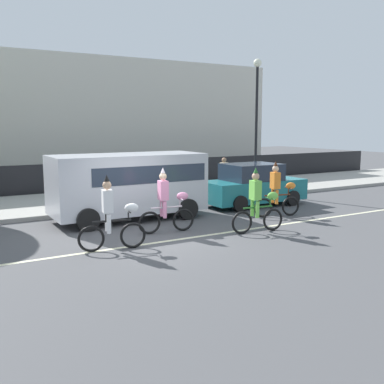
{
  "coord_description": "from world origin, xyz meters",
  "views": [
    {
      "loc": [
        -5.09,
        -11.1,
        3.13
      ],
      "look_at": [
        2.06,
        1.2,
        1.0
      ],
      "focal_mm": 42.0,
      "sensor_mm": 36.0,
      "label": 1
    }
  ],
  "objects_px": {
    "parked_van_silver": "(130,181)",
    "street_lamp_post": "(257,105)",
    "parade_cyclist_zebra": "(112,217)",
    "parade_cyclist_lime": "(258,204)",
    "parade_cyclist_orange": "(278,192)",
    "pedestrian_onlooker": "(224,175)",
    "parked_car_teal": "(253,186)",
    "parade_cyclist_pink": "(167,204)"
  },
  "relations": [
    {
      "from": "parked_van_silver",
      "to": "street_lamp_post",
      "type": "xyz_separation_m",
      "value": [
        7.07,
        2.34,
        2.71
      ]
    },
    {
      "from": "street_lamp_post",
      "to": "parade_cyclist_zebra",
      "type": "bearing_deg",
      "value": -147.73
    },
    {
      "from": "parade_cyclist_lime",
      "to": "parade_cyclist_orange",
      "type": "xyz_separation_m",
      "value": [
        2.01,
        1.47,
        0.0
      ]
    },
    {
      "from": "parked_van_silver",
      "to": "parade_cyclist_zebra",
      "type": "bearing_deg",
      "value": -119.26
    },
    {
      "from": "pedestrian_onlooker",
      "to": "parade_cyclist_orange",
      "type": "bearing_deg",
      "value": -97.05
    },
    {
      "from": "parked_car_teal",
      "to": "parade_cyclist_lime",
      "type": "bearing_deg",
      "value": -125.75
    },
    {
      "from": "parade_cyclist_pink",
      "to": "parked_car_teal",
      "type": "distance_m",
      "value": 5.5
    },
    {
      "from": "parade_cyclist_zebra",
      "to": "parked_car_teal",
      "type": "xyz_separation_m",
      "value": [
        7.0,
        3.34,
        -0.06
      ]
    },
    {
      "from": "parade_cyclist_orange",
      "to": "street_lamp_post",
      "type": "distance_m",
      "value": 6.04
    },
    {
      "from": "parade_cyclist_orange",
      "to": "street_lamp_post",
      "type": "height_order",
      "value": "street_lamp_post"
    },
    {
      "from": "parade_cyclist_orange",
      "to": "parked_car_teal",
      "type": "xyz_separation_m",
      "value": [
        0.63,
        2.2,
        -0.06
      ]
    },
    {
      "from": "parade_cyclist_pink",
      "to": "parade_cyclist_orange",
      "type": "xyz_separation_m",
      "value": [
        4.34,
        0.15,
        0.0
      ]
    },
    {
      "from": "parked_van_silver",
      "to": "parade_cyclist_lime",
      "type": "bearing_deg",
      "value": -55.17
    },
    {
      "from": "parade_cyclist_zebra",
      "to": "street_lamp_post",
      "type": "xyz_separation_m",
      "value": [
        8.91,
        5.63,
        3.15
      ]
    },
    {
      "from": "parked_car_teal",
      "to": "pedestrian_onlooker",
      "type": "xyz_separation_m",
      "value": [
        -0.13,
        1.81,
        0.23
      ]
    },
    {
      "from": "parade_cyclist_lime",
      "to": "parked_van_silver",
      "type": "height_order",
      "value": "parked_van_silver"
    },
    {
      "from": "street_lamp_post",
      "to": "parade_cyclist_pink",
      "type": "bearing_deg",
      "value": -146.01
    },
    {
      "from": "parade_cyclist_zebra",
      "to": "parked_car_teal",
      "type": "relative_size",
      "value": 0.47
    },
    {
      "from": "parade_cyclist_pink",
      "to": "pedestrian_onlooker",
      "type": "distance_m",
      "value": 6.38
    },
    {
      "from": "parked_car_teal",
      "to": "street_lamp_post",
      "type": "distance_m",
      "value": 4.38
    },
    {
      "from": "parade_cyclist_pink",
      "to": "parade_cyclist_orange",
      "type": "distance_m",
      "value": 4.34
    },
    {
      "from": "parade_cyclist_pink",
      "to": "pedestrian_onlooker",
      "type": "relative_size",
      "value": 1.19
    },
    {
      "from": "parked_car_teal",
      "to": "parked_van_silver",
      "type": "bearing_deg",
      "value": -179.44
    },
    {
      "from": "parked_car_teal",
      "to": "street_lamp_post",
      "type": "relative_size",
      "value": 0.7
    },
    {
      "from": "street_lamp_post",
      "to": "pedestrian_onlooker",
      "type": "bearing_deg",
      "value": -166.91
    },
    {
      "from": "parade_cyclist_orange",
      "to": "parade_cyclist_lime",
      "type": "bearing_deg",
      "value": -143.87
    },
    {
      "from": "pedestrian_onlooker",
      "to": "parade_cyclist_zebra",
      "type": "bearing_deg",
      "value": -143.11
    },
    {
      "from": "parade_cyclist_pink",
      "to": "parked_van_silver",
      "type": "xyz_separation_m",
      "value": [
        -0.19,
        2.3,
        0.44
      ]
    },
    {
      "from": "parade_cyclist_zebra",
      "to": "parade_cyclist_pink",
      "type": "height_order",
      "value": "same"
    },
    {
      "from": "parade_cyclist_orange",
      "to": "parked_car_teal",
      "type": "height_order",
      "value": "parade_cyclist_orange"
    },
    {
      "from": "parade_cyclist_pink",
      "to": "street_lamp_post",
      "type": "distance_m",
      "value": 8.88
    },
    {
      "from": "parade_cyclist_zebra",
      "to": "parked_van_silver",
      "type": "bearing_deg",
      "value": 60.74
    },
    {
      "from": "parked_van_silver",
      "to": "street_lamp_post",
      "type": "distance_m",
      "value": 7.93
    },
    {
      "from": "parked_car_teal",
      "to": "parade_cyclist_orange",
      "type": "bearing_deg",
      "value": -105.97
    },
    {
      "from": "parade_cyclist_lime",
      "to": "parade_cyclist_pink",
      "type": "bearing_deg",
      "value": 150.46
    },
    {
      "from": "parade_cyclist_pink",
      "to": "street_lamp_post",
      "type": "height_order",
      "value": "street_lamp_post"
    },
    {
      "from": "parade_cyclist_lime",
      "to": "street_lamp_post",
      "type": "relative_size",
      "value": 0.33
    },
    {
      "from": "parade_cyclist_lime",
      "to": "street_lamp_post",
      "type": "height_order",
      "value": "street_lamp_post"
    },
    {
      "from": "parade_cyclist_zebra",
      "to": "street_lamp_post",
      "type": "bearing_deg",
      "value": 32.27
    },
    {
      "from": "parade_cyclist_orange",
      "to": "parked_van_silver",
      "type": "height_order",
      "value": "parked_van_silver"
    },
    {
      "from": "parked_van_silver",
      "to": "pedestrian_onlooker",
      "type": "xyz_separation_m",
      "value": [
        5.03,
        1.87,
        -0.27
      ]
    },
    {
      "from": "street_lamp_post",
      "to": "pedestrian_onlooker",
      "type": "xyz_separation_m",
      "value": [
        -2.05,
        -0.48,
        -2.97
      ]
    }
  ]
}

